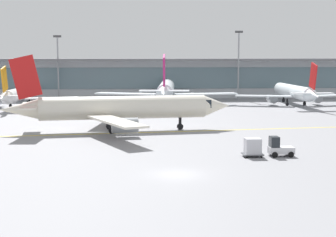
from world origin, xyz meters
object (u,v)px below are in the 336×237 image
taxiing_regional_jet (121,108)px  apron_light_mast_1 (58,65)px  apron_light_mast_2 (238,62)px  baggage_tug (279,148)px  cargo_dolly_lead (253,147)px  gate_airplane_1 (20,94)px  gate_airplane_2 (166,90)px  gate_airplane_3 (294,92)px

taxiing_regional_jet → apron_light_mast_1: bearing=99.4°
taxiing_regional_jet → apron_light_mast_1: apron_light_mast_1 is taller
apron_light_mast_2 → baggage_tug: bearing=-98.2°
taxiing_regional_jet → cargo_dolly_lead: size_ratio=15.17×
cargo_dolly_lead → apron_light_mast_1: bearing=111.8°
gate_airplane_1 → cargo_dolly_lead: (34.56, -55.56, -1.50)m
taxiing_regional_jet → cargo_dolly_lead: (13.93, -19.82, -2.12)m
gate_airplane_1 → taxiing_regional_jet: (20.63, -35.74, 0.62)m
apron_light_mast_2 → gate_airplane_2: bearing=-146.9°
gate_airplane_3 → cargo_dolly_lead: (-21.88, -55.60, -1.67)m
taxiing_regional_jet → gate_airplane_1: bearing=113.2°
gate_airplane_3 → apron_light_mast_2: bearing=31.4°
gate_airplane_1 → taxiing_regional_jet: bearing=-145.7°
gate_airplane_3 → cargo_dolly_lead: size_ratio=13.00×
gate_airplane_1 → apron_light_mast_2: apron_light_mast_2 is taller
gate_airplane_1 → gate_airplane_2: bearing=-80.5°
gate_airplane_1 → baggage_tug: 66.96m
gate_airplane_1 → apron_light_mast_2: size_ratio=1.61×
gate_airplane_1 → taxiing_regional_jet: 41.27m
apron_light_mast_1 → apron_light_mast_2: bearing=-2.4°
gate_airplane_3 → apron_light_mast_1: size_ratio=1.83×
gate_airplane_2 → cargo_dolly_lead: (4.88, -58.21, -2.14)m
gate_airplane_3 → apron_light_mast_2: apron_light_mast_2 is taller
gate_airplane_3 → apron_light_mast_1: 53.55m
apron_light_mast_1 → gate_airplane_1: bearing=-109.3°
taxiing_regional_jet → cargo_dolly_lead: bearing=-61.7°
taxiing_regional_jet → gate_airplane_3: bearing=38.1°
cargo_dolly_lead → apron_light_mast_1: (-28.95, 71.55, 7.11)m
gate_airplane_1 → apron_light_mast_1: apron_light_mast_1 is taller
baggage_tug → apron_light_mast_2: 70.96m
cargo_dolly_lead → taxiing_regional_jet: bearing=124.8°
apron_light_mast_2 → cargo_dolly_lead: bearing=-100.5°
apron_light_mast_1 → apron_light_mast_2: 41.90m
gate_airplane_3 → apron_light_mast_2: (-8.97, 14.22, 5.98)m
gate_airplane_2 → apron_light_mast_1: (-24.08, 13.33, 4.97)m
cargo_dolly_lead → apron_light_mast_2: (12.91, 69.82, 7.65)m
gate_airplane_3 → baggage_tug: (-19.08, -55.58, -1.83)m
gate_airplane_2 → apron_light_mast_2: (17.78, 11.61, 5.51)m
baggage_tug → apron_light_mast_1: 78.60m
gate_airplane_2 → gate_airplane_1: bearing=100.8°
gate_airplane_2 → apron_light_mast_1: bearing=66.7°
gate_airplane_2 → cargo_dolly_lead: bearing=-169.5°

